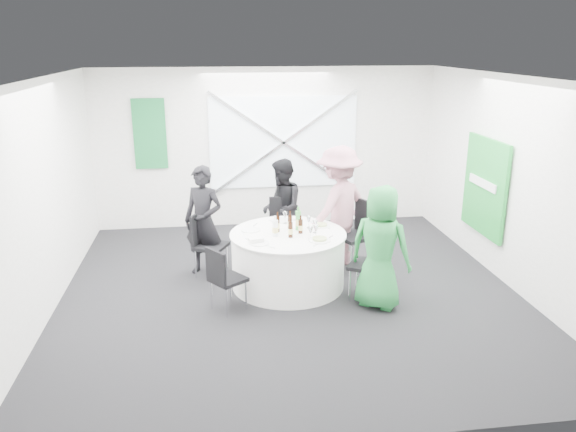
{
  "coord_description": "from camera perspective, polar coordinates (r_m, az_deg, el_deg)",
  "views": [
    {
      "loc": [
        -0.97,
        -6.82,
        3.22
      ],
      "look_at": [
        0.0,
        0.2,
        1.0
      ],
      "focal_mm": 35.0,
      "sensor_mm": 36.0,
      "label": 1
    }
  ],
  "objects": [
    {
      "name": "wine_glass_e",
      "position": [
        7.68,
        2.12,
        -0.32
      ],
      "size": [
        0.07,
        0.07,
        0.17
      ],
      "color": "white",
      "rests_on": "banquet_table"
    },
    {
      "name": "chair_front_left",
      "position": [
        6.93,
        -6.61,
        -5.99
      ],
      "size": [
        0.53,
        0.53,
        0.83
      ],
      "rotation": [
        0.0,
        0.0,
        2.21
      ],
      "color": "black",
      "rests_on": "floor"
    },
    {
      "name": "banquet_table",
      "position": [
        7.64,
        0.0,
        -4.44
      ],
      "size": [
        1.56,
        1.56,
        0.76
      ],
      "color": "white",
      "rests_on": "floor"
    },
    {
      "name": "knife_a",
      "position": [
        7.01,
        -1.8,
        -3.15
      ],
      "size": [
        0.11,
        0.12,
        0.01
      ],
      "primitive_type": "cube",
      "rotation": [
        0.0,
        0.0,
        -2.4
      ],
      "color": "silver",
      "rests_on": "banquet_table"
    },
    {
      "name": "window_brace_b",
      "position": [
        9.97,
        -0.44,
        7.46
      ],
      "size": [
        2.63,
        0.05,
        1.84
      ],
      "primitive_type": "cube",
      "rotation": [
        0.0,
        -0.97,
        0.0
      ],
      "color": "silver",
      "rests_on": "window_panel"
    },
    {
      "name": "chair_front_right",
      "position": [
        7.24,
        8.78,
        -4.35
      ],
      "size": [
        0.6,
        0.6,
        0.96
      ],
      "rotation": [
        0.0,
        0.0,
        4.19
      ],
      "color": "black",
      "rests_on": "floor"
    },
    {
      "name": "chair_back_right",
      "position": [
        8.27,
        7.18,
        -1.29
      ],
      "size": [
        0.61,
        0.61,
        1.0
      ],
      "rotation": [
        0.0,
        0.0,
        -1.12
      ],
      "color": "black",
      "rests_on": "floor"
    },
    {
      "name": "plate_back_right",
      "position": [
        7.78,
        3.38,
        -0.95
      ],
      "size": [
        0.25,
        0.25,
        0.04
      ],
      "color": "white",
      "rests_on": "banquet_table"
    },
    {
      "name": "window_panel",
      "position": [
        10.01,
        -0.47,
        7.5
      ],
      "size": [
        2.6,
        0.03,
        1.6
      ],
      "primitive_type": "cube",
      "color": "white",
      "rests_on": "wall_back"
    },
    {
      "name": "green_sign",
      "position": [
        8.63,
        19.36,
        2.86
      ],
      "size": [
        0.05,
        1.2,
        1.4
      ],
      "primitive_type": "cube",
      "color": "green",
      "rests_on": "wall_right"
    },
    {
      "name": "beer_bottle_c",
      "position": [
        7.47,
        1.28,
        -1.07
      ],
      "size": [
        0.06,
        0.06,
        0.25
      ],
      "color": "#321509",
      "rests_on": "banquet_table"
    },
    {
      "name": "person_woman_pink",
      "position": [
        8.22,
        5.14,
        0.92
      ],
      "size": [
        1.25,
        1.14,
        1.8
      ],
      "primitive_type": "imported",
      "rotation": [
        0.0,
        0.0,
        -2.48
      ],
      "color": "#BA7888",
      "rests_on": "floor"
    },
    {
      "name": "wall_left",
      "position": [
        7.35,
        -23.64,
        1.55
      ],
      "size": [
        0.0,
        6.0,
        6.0
      ],
      "primitive_type": "plane",
      "rotation": [
        1.57,
        0.0,
        1.57
      ],
      "color": "silver",
      "rests_on": "floor"
    },
    {
      "name": "knife_e",
      "position": [
        8.01,
        -1.51,
        -0.47
      ],
      "size": [
        0.15,
        0.02,
        0.01
      ],
      "primitive_type": "cube",
      "rotation": [
        0.0,
        0.0,
        1.51
      ],
      "color": "silver",
      "rests_on": "banquet_table"
    },
    {
      "name": "window_brace_a",
      "position": [
        9.97,
        -0.44,
        7.46
      ],
      "size": [
        2.63,
        0.05,
        1.84
      ],
      "primitive_type": "cube",
      "rotation": [
        0.0,
        0.97,
        0.0
      ],
      "color": "silver",
      "rests_on": "window_panel"
    },
    {
      "name": "wine_glass_a",
      "position": [
        7.24,
        2.3,
        -1.43
      ],
      "size": [
        0.07,
        0.07,
        0.17
      ],
      "color": "white",
      "rests_on": "banquet_table"
    },
    {
      "name": "person_man_back_left",
      "position": [
        8.0,
        -8.58,
        -0.51
      ],
      "size": [
        0.68,
        0.6,
        1.58
      ],
      "primitive_type": "imported",
      "rotation": [
        0.0,
        0.0,
        -0.49
      ],
      "color": "black",
      "rests_on": "floor"
    },
    {
      "name": "wine_glass_b",
      "position": [
        7.49,
        2.78,
        -0.79
      ],
      "size": [
        0.07,
        0.07,
        0.17
      ],
      "color": "white",
      "rests_on": "banquet_table"
    },
    {
      "name": "napkin",
      "position": [
        7.15,
        -3.27,
        -2.41
      ],
      "size": [
        0.21,
        0.16,
        0.05
      ],
      "primitive_type": "cube",
      "rotation": [
        0.0,
        0.0,
        0.25
      ],
      "color": "white",
      "rests_on": "plate_front_left"
    },
    {
      "name": "person_woman_green",
      "position": [
        7.01,
        9.35,
        -3.18
      ],
      "size": [
        0.91,
        0.86,
        1.57
      ],
      "primitive_type": "imported",
      "rotation": [
        0.0,
        0.0,
        2.51
      ],
      "color": "#25893E",
      "rests_on": "floor"
    },
    {
      "name": "green_water_bottle",
      "position": [
        7.6,
        1.05,
        -0.48
      ],
      "size": [
        0.08,
        0.08,
        0.33
      ],
      "color": "green",
      "rests_on": "banquet_table"
    },
    {
      "name": "wall_back",
      "position": [
        10.04,
        -2.21,
        6.93
      ],
      "size": [
        6.0,
        0.0,
        6.0
      ],
      "primitive_type": "plane",
      "rotation": [
        1.57,
        0.0,
        0.0
      ],
      "color": "silver",
      "rests_on": "floor"
    },
    {
      "name": "person_man_back",
      "position": [
        8.62,
        -0.63,
        0.8
      ],
      "size": [
        0.45,
        0.76,
        1.52
      ],
      "primitive_type": "imported",
      "rotation": [
        0.0,
        0.0,
        -1.63
      ],
      "color": "black",
      "rests_on": "floor"
    },
    {
      "name": "wall_front",
      "position": [
        4.34,
        5.86,
        -7.48
      ],
      "size": [
        6.0,
        0.0,
        6.0
      ],
      "primitive_type": "plane",
      "rotation": [
        -1.57,
        0.0,
        0.0
      ],
      "color": "silver",
      "rests_on": "floor"
    },
    {
      "name": "beer_bottle_a",
      "position": [
        7.53,
        -1.08,
        -0.83
      ],
      "size": [
        0.06,
        0.06,
        0.28
      ],
      "color": "#321509",
      "rests_on": "banquet_table"
    },
    {
      "name": "wine_glass_d",
      "position": [
        7.31,
        2.85,
        -1.26
      ],
      "size": [
        0.07,
        0.07,
        0.17
      ],
      "color": "white",
      "rests_on": "banquet_table"
    },
    {
      "name": "fork_c",
      "position": [
        7.09,
        2.89,
        -2.92
      ],
      "size": [
        0.11,
        0.12,
        0.01
      ],
      "primitive_type": "cube",
      "rotation": [
        0.0,
        0.0,
        -0.74
      ],
      "color": "silver",
      "rests_on": "banquet_table"
    },
    {
      "name": "beer_bottle_d",
      "position": [
        7.31,
        0.26,
        -1.42
      ],
      "size": [
        0.06,
        0.06,
        0.27
      ],
      "color": "#321509",
      "rests_on": "banquet_table"
    },
    {
      "name": "floor",
      "position": [
        7.61,
        0.21,
        -7.66
      ],
      "size": [
        6.0,
        6.0,
        0.0
      ],
      "primitive_type": "plane",
      "color": "black",
      "rests_on": "ground"
    },
    {
      "name": "chair_back",
      "position": [
        8.57,
        -0.52,
        -0.76
      ],
      "size": [
        0.45,
        0.46,
        0.94
      ],
      "rotation": [
        0.0,
        0.0,
        -0.06
      ],
      "color": "black",
      "rests_on": "floor"
    },
    {
      "name": "wine_glass_c",
      "position": [
        7.87,
        -0.3,
        0.12
      ],
      "size": [
        0.07,
        0.07,
        0.17
      ],
      "color": "white",
      "rests_on": "banquet_table"
    },
    {
      "name": "plate_front_left",
      "position": [
        7.13,
        -2.97,
        -2.75
      ],
      "size": [
        0.25,
        0.25,
        0.01
      ],
      "color": "white",
      "rests_on": "banquet_table"
    },
    {
      "name": "chair_back_left",
      "position": [
        8.02,
        -8.4,
        -2.38
      ],
      "size": [
        0.56,
        0.55,
        0.91
      ],
      "rotation": [
        0.0,
        0.0,
        1.12
      ],
      "color": "black",
      "rests_on": "floor"
    },
    {
      "name": "clear_water_bottle",
      "position": [
        7.37,
        -1.31,
        -1.25
      ],
      "size": [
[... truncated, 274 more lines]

